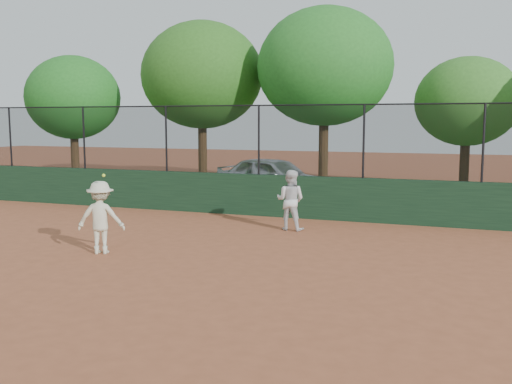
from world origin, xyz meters
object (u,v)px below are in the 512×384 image
(player_main, at_px, (101,217))
(tree_0, at_px, (73,98))
(tree_3, at_px, (467,102))
(tree_2, at_px, (325,67))
(parked_car, at_px, (274,178))
(tree_1, at_px, (202,75))
(player_second, at_px, (290,200))

(player_main, relative_size, tree_0, 0.31)
(player_main, relative_size, tree_3, 0.34)
(tree_0, height_order, tree_2, tree_2)
(tree_2, distance_m, tree_3, 5.34)
(tree_3, bearing_deg, parked_car, -151.64)
(player_main, relative_size, tree_1, 0.25)
(tree_1, height_order, tree_3, tree_1)
(parked_car, bearing_deg, player_main, -167.58)
(tree_0, height_order, tree_3, tree_0)
(tree_0, xyz_separation_m, tree_3, (15.91, 1.83, -0.29))
(parked_car, distance_m, tree_0, 10.18)
(parked_car, relative_size, tree_1, 0.65)
(parked_car, distance_m, tree_2, 4.66)
(tree_0, distance_m, tree_1, 5.87)
(player_second, height_order, tree_1, tree_1)
(player_second, bearing_deg, tree_1, -48.85)
(tree_1, bearing_deg, player_main, -74.92)
(parked_car, xyz_separation_m, tree_2, (1.28, 2.08, 3.97))
(parked_car, xyz_separation_m, tree_1, (-3.86, 2.33, 3.81))
(player_main, xyz_separation_m, tree_1, (-3.09, 11.46, 3.80))
(tree_1, relative_size, tree_2, 0.97)
(tree_0, bearing_deg, parked_car, -9.25)
(parked_car, height_order, player_main, player_main)
(player_second, height_order, player_main, player_main)
(player_main, height_order, tree_1, tree_1)
(player_second, relative_size, tree_0, 0.28)
(player_main, bearing_deg, tree_0, 129.57)
(tree_1, distance_m, tree_3, 10.27)
(parked_car, xyz_separation_m, player_second, (2.20, -5.34, 0.02))
(player_second, xyz_separation_m, player_main, (-2.97, -3.80, -0.00))
(parked_car, height_order, player_second, player_second)
(parked_car, relative_size, tree_2, 0.63)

